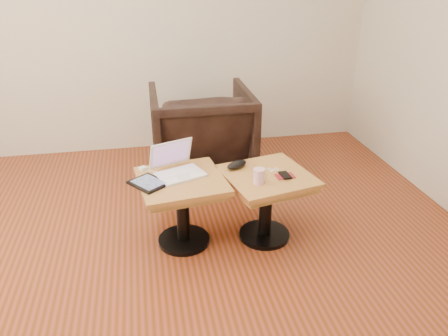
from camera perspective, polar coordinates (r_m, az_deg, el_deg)
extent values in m
cube|color=#572C0F|center=(2.69, -8.54, -15.73)|extent=(4.50, 4.50, 0.01)
cube|color=beige|center=(4.30, -11.62, 19.65)|extent=(4.50, 0.02, 2.70)
cylinder|color=black|center=(3.06, -5.23, -9.33)|extent=(0.35, 0.35, 0.03)
cylinder|color=black|center=(2.94, -5.41, -5.69)|extent=(0.09, 0.09, 0.43)
cube|color=#A68445|center=(2.84, -5.57, -2.36)|extent=(0.56, 0.56, 0.04)
cube|color=brown|center=(2.82, -5.60, -1.70)|extent=(0.60, 0.60, 0.03)
cylinder|color=black|center=(3.11, 5.28, -8.63)|extent=(0.35, 0.35, 0.03)
cylinder|color=black|center=(2.99, 5.46, -5.03)|extent=(0.09, 0.09, 0.43)
cube|color=#A68445|center=(2.90, 5.61, -1.75)|extent=(0.59, 0.59, 0.04)
cube|color=brown|center=(2.88, 5.65, -1.10)|extent=(0.64, 0.64, 0.03)
cube|color=white|center=(2.85, -5.72, -0.88)|extent=(0.35, 0.30, 0.02)
cube|color=silver|center=(2.87, -6.01, -0.48)|extent=(0.26, 0.18, 0.00)
cube|color=silver|center=(2.80, -5.20, -1.16)|extent=(0.09, 0.08, 0.00)
cube|color=white|center=(2.91, -6.98, 1.91)|extent=(0.30, 0.17, 0.19)
cube|color=maroon|center=(2.91, -6.98, 1.91)|extent=(0.26, 0.14, 0.16)
cube|color=black|center=(2.77, -9.86, -1.97)|extent=(0.27, 0.28, 0.01)
cube|color=#191E38|center=(2.77, -9.88, -1.82)|extent=(0.22, 0.23, 0.00)
cube|color=white|center=(2.96, -10.57, -0.08)|extent=(0.05, 0.05, 0.02)
ellipsoid|color=black|center=(2.93, 1.67, 0.45)|extent=(0.18, 0.15, 0.05)
cylinder|color=#DE648E|center=(2.74, 4.57, -1.05)|extent=(0.10, 0.10, 0.10)
sphere|color=white|center=(2.92, 6.44, -0.25)|extent=(0.01, 0.01, 0.01)
sphere|color=white|center=(2.94, 6.74, -0.09)|extent=(0.01, 0.01, 0.01)
sphere|color=white|center=(2.93, 6.04, -0.10)|extent=(0.01, 0.01, 0.01)
sphere|color=white|center=(2.92, 7.07, -0.28)|extent=(0.01, 0.01, 0.01)
sphere|color=white|center=(2.90, 6.14, -0.41)|extent=(0.01, 0.01, 0.01)
cylinder|color=white|center=(2.92, 6.44, -0.34)|extent=(0.07, 0.04, 0.00)
cube|color=maroon|center=(2.86, 7.97, -1.05)|extent=(0.13, 0.09, 0.01)
cube|color=black|center=(2.85, 7.98, -0.92)|extent=(0.07, 0.11, 0.01)
imported|color=black|center=(3.83, -2.97, 4.70)|extent=(0.85, 0.88, 0.79)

